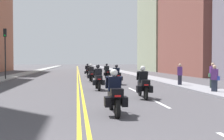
{
  "coord_description": "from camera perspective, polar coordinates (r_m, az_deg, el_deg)",
  "views": [
    {
      "loc": [
        -0.17,
        -3.26,
        1.82
      ],
      "look_at": [
        2.4,
        16.52,
        1.21
      ],
      "focal_mm": 43.3,
      "sensor_mm": 36.0,
      "label": 1
    }
  ],
  "objects": [
    {
      "name": "pedestrian_2",
      "position": [
        16.53,
        20.84,
        -1.75
      ],
      "size": [
        0.43,
        0.47,
        1.64
      ],
      "rotation": [
        0.0,
        0.0,
        5.39
      ],
      "color": "#242A39",
      "rests_on": "ground"
    },
    {
      "name": "motorcycle_4",
      "position": [
        24.88,
        -4.46,
        -0.93
      ],
      "size": [
        0.78,
        2.12,
        1.64
      ],
      "rotation": [
        0.0,
        0.0,
        0.06
      ],
      "color": "black",
      "rests_on": "ground"
    },
    {
      "name": "lane_dashes_white",
      "position": [
        32.51,
        -1.05,
        -1.45
      ],
      "size": [
        0.14,
        56.4,
        0.01
      ],
      "color": "silver",
      "rests_on": "ground"
    },
    {
      "name": "motorcycle_5",
      "position": [
        29.19,
        -1.1,
        -0.53
      ],
      "size": [
        0.77,
        2.24,
        1.64
      ],
      "rotation": [
        0.0,
        0.0,
        0.03
      ],
      "color": "black",
      "rests_on": "ground"
    },
    {
      "name": "traffic_light_near",
      "position": [
        28.96,
        -21.63,
        4.93
      ],
      "size": [
        0.28,
        0.38,
        5.11
      ],
      "color": "black",
      "rests_on": "ground"
    },
    {
      "name": "pedestrian_0",
      "position": [
        20.61,
        14.14,
        -0.95
      ],
      "size": [
        0.42,
        0.35,
        1.68
      ],
      "rotation": [
        0.0,
        0.0,
        2.72
      ],
      "color": "#232330",
      "rests_on": "ground"
    },
    {
      "name": "sidewalk_right",
      "position": [
        51.92,
        1.5,
        -0.19
      ],
      "size": [
        2.05,
        144.0,
        0.12
      ],
      "primitive_type": "cube",
      "color": "gray",
      "rests_on": "ground"
    },
    {
      "name": "motorcycle_0",
      "position": [
        9.38,
        0.52,
        -5.48
      ],
      "size": [
        0.76,
        2.2,
        1.57
      ],
      "rotation": [
        0.0,
        0.0,
        -0.0
      ],
      "color": "black",
      "rests_on": "ground"
    },
    {
      "name": "centreline_yellow_outer",
      "position": [
        51.3,
        -7.08,
        -0.29
      ],
      "size": [
        0.12,
        132.0,
        0.01
      ],
      "primitive_type": "cube",
      "color": "yellow",
      "rests_on": "ground"
    },
    {
      "name": "motorcycle_1",
      "position": [
        13.54,
        6.6,
        -3.15
      ],
      "size": [
        0.78,
        2.22,
        1.62
      ],
      "rotation": [
        0.0,
        0.0,
        -0.06
      ],
      "color": "black",
      "rests_on": "ground"
    },
    {
      "name": "motorcycle_3",
      "position": [
        21.69,
        1.0,
        -1.31
      ],
      "size": [
        0.78,
        2.21,
        1.6
      ],
      "rotation": [
        0.0,
        0.0,
        0.06
      ],
      "color": "black",
      "rests_on": "ground"
    },
    {
      "name": "sidewalk_left",
      "position": [
        51.87,
        -15.95,
        -0.26
      ],
      "size": [
        2.05,
        144.0,
        0.12
      ],
      "primitive_type": "cube",
      "color": "gray",
      "rests_on": "ground"
    },
    {
      "name": "ground_plane",
      "position": [
        51.3,
        -7.22,
        -0.29
      ],
      "size": [
        264.0,
        264.0,
        0.0
      ],
      "primitive_type": "plane",
      "color": "#444246"
    },
    {
      "name": "centreline_yellow_inner",
      "position": [
        51.3,
        -7.35,
        -0.29
      ],
      "size": [
        0.12,
        132.0,
        0.01
      ],
      "primitive_type": "cube",
      "color": "yellow",
      "rests_on": "ground"
    },
    {
      "name": "motorcycle_2",
      "position": [
        17.43,
        -2.97,
        -2.07
      ],
      "size": [
        0.77,
        2.22,
        1.65
      ],
      "rotation": [
        0.0,
        0.0,
        0.03
      ],
      "color": "black",
      "rests_on": "ground"
    },
    {
      "name": "motorcycle_6",
      "position": [
        33.57,
        -5.2,
        -0.25
      ],
      "size": [
        0.77,
        2.16,
        1.61
      ],
      "rotation": [
        0.0,
        0.0,
        -0.01
      ],
      "color": "black",
      "rests_on": "ground"
    },
    {
      "name": "pedestrian_1",
      "position": [
        18.71,
        20.46,
        -1.14
      ],
      "size": [
        0.5,
        0.29,
        1.76
      ],
      "rotation": [
        0.0,
        0.0,
        3.36
      ],
      "color": "#232E2C",
      "rests_on": "ground"
    },
    {
      "name": "building_right_1",
      "position": [
        41.56,
        19.0,
        12.8
      ],
      "size": [
        8.6,
        16.73,
        19.7
      ],
      "color": "brown",
      "rests_on": "ground"
    },
    {
      "name": "building_right_2",
      "position": [
        57.09,
        11.61,
        9.97
      ],
      "size": [
        9.21,
        14.94,
        20.02
      ],
      "color": "#98A384",
      "rests_on": "ground"
    }
  ]
}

